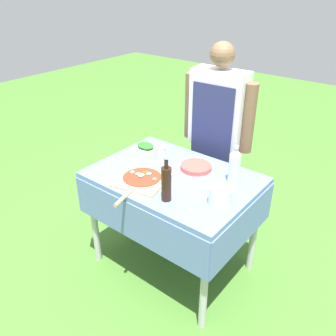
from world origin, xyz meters
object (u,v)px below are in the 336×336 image
pizza_on_peel (142,179)px  plate_stack (196,167)px  oil_bottle (166,183)px  water_bottle (235,165)px  prep_table (173,189)px  mixing_tub (221,196)px  sauce_jar (161,153)px  herb_container (146,146)px  person_cook (217,127)px

pizza_on_peel → plate_stack: pizza_on_peel is taller
oil_bottle → water_bottle: 0.49m
prep_table → mixing_tub: 0.47m
oil_bottle → sauce_jar: oil_bottle is taller
mixing_tub → herb_container: bearing=161.0°
person_cook → mixing_tub: (0.47, -0.72, -0.08)m
mixing_tub → pizza_on_peel: bearing=-170.1°
oil_bottle → sauce_jar: (-0.38, 0.41, -0.08)m
oil_bottle → herb_container: size_ratio=1.61×
herb_container → sauce_jar: 0.20m
prep_table → pizza_on_peel: pizza_on_peel is taller
water_bottle → plate_stack: size_ratio=1.18×
person_cook → water_bottle: person_cook is taller
water_bottle → herb_container: (-0.79, 0.02, -0.10)m
person_cook → mixing_tub: bearing=120.3°
pizza_on_peel → water_bottle: (0.48, 0.37, 0.11)m
person_cook → pizza_on_peel: size_ratio=3.08×
prep_table → sauce_jar: sauce_jar is taller
prep_table → water_bottle: bearing=25.9°
person_cook → pizza_on_peel: (-0.07, -0.81, -0.13)m
pizza_on_peel → plate_stack: 0.41m
plate_stack → sauce_jar: sauce_jar is taller
prep_table → herb_container: size_ratio=6.07×
water_bottle → mixing_tub: water_bottle is taller
water_bottle → person_cook: bearing=132.4°
pizza_on_peel → prep_table: bearing=45.0°
mixing_tub → water_bottle: bearing=103.4°
prep_table → oil_bottle: (0.15, -0.26, 0.23)m
prep_table → water_bottle: 0.46m
pizza_on_peel → person_cook: bearing=71.5°
water_bottle → mixing_tub: 0.29m
herb_container → mixing_tub: (0.85, -0.29, 0.04)m
pizza_on_peel → oil_bottle: bearing=-27.8°
person_cook → sauce_jar: size_ratio=17.87×
oil_bottle → water_bottle: (0.21, 0.44, 0.01)m
pizza_on_peel → mixing_tub: mixing_tub is taller
oil_bottle → herb_container: bearing=141.5°
sauce_jar → prep_table: bearing=-32.0°
person_cook → plate_stack: (0.11, -0.45, -0.12)m
oil_bottle → mixing_tub: 0.33m
sauce_jar → person_cook: bearing=68.4°
oil_bottle → plate_stack: 0.45m
pizza_on_peel → mixing_tub: size_ratio=3.65×
prep_table → plate_stack: (0.07, 0.17, 0.12)m
person_cook → herb_container: bearing=44.6°
prep_table → person_cook: size_ratio=0.71×
mixing_tub → sauce_jar: size_ratio=1.59×
person_cook → plate_stack: 0.48m
oil_bottle → sauce_jar: size_ratio=3.34×
pizza_on_peel → water_bottle: bearing=24.2°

